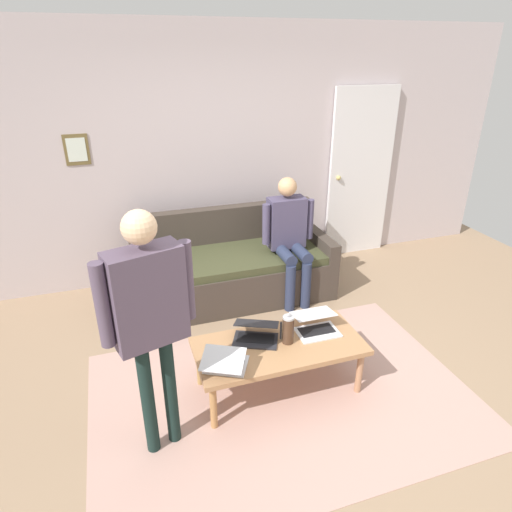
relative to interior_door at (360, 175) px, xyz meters
name	(u,v)px	position (x,y,z in m)	size (l,w,h in m)	color
ground_plane	(290,383)	(1.75, 2.11, -1.02)	(7.68, 7.68, 0.00)	#977A5D
area_rug	(283,395)	(1.86, 2.22, -1.02)	(2.84, 1.93, 0.01)	tan
back_wall	(218,156)	(1.75, -0.09, 0.33)	(7.04, 0.11, 2.70)	beige
interior_door	(360,175)	(0.00, 0.00, 0.00)	(0.82, 0.09, 2.05)	silver
couch	(232,268)	(1.80, 0.58, -0.72)	(2.03, 0.88, 0.88)	#3E352D
coffee_table	(279,349)	(1.86, 2.12, -0.65)	(1.26, 0.59, 0.42)	#AD7C51
laptop_left	(256,334)	(2.00, 2.00, -0.57)	(0.42, 0.39, 0.14)	#28282D
laptop_center	(316,326)	(1.52, 2.05, -0.56)	(0.33, 0.32, 0.14)	silver
laptop_right	(225,363)	(2.31, 2.26, -0.56)	(0.40, 0.41, 0.15)	silver
french_press	(288,329)	(1.79, 2.12, -0.49)	(0.11, 0.09, 0.26)	#4C3323
person_standing	(149,308)	(2.78, 2.39, 0.04)	(0.58, 0.30, 1.66)	black
person_seated	(289,233)	(1.25, 0.81, -0.30)	(0.55, 0.51, 1.28)	#28304A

